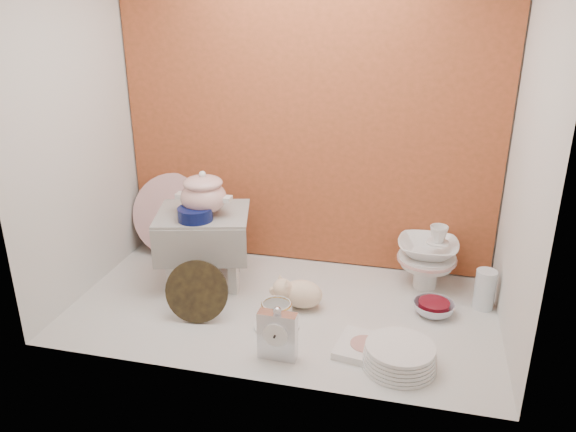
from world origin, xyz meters
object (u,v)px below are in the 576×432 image
at_px(soup_tureen, 203,193).
at_px(step_stool, 205,247).
at_px(floral_platter, 174,215).
at_px(dinner_plate_stack, 400,356).
at_px(crystal_bowl, 434,308).
at_px(mantel_clock, 278,333).
at_px(blue_white_vase, 202,244).
at_px(porcelain_tower, 427,256).
at_px(gold_rim_teacup, 276,314).
at_px(plush_pig, 302,293).

bearing_deg(soup_tureen, step_stool, 129.38).
relative_size(floral_platter, dinner_plate_stack, 1.58).
xyz_separation_m(floral_platter, crystal_bowl, (1.31, -0.32, -0.18)).
bearing_deg(floral_platter, dinner_plate_stack, -31.15).
distance_m(mantel_clock, dinner_plate_stack, 0.45).
height_order(soup_tureen, mantel_clock, soup_tureen).
distance_m(floral_platter, blue_white_vase, 0.24).
relative_size(step_stool, porcelain_tower, 1.31).
relative_size(floral_platter, gold_rim_teacup, 3.33).
xyz_separation_m(floral_platter, mantel_clock, (0.75, -0.77, -0.10)).
xyz_separation_m(floral_platter, porcelain_tower, (1.27, -0.08, -0.05)).
relative_size(floral_platter, plush_pig, 1.89).
bearing_deg(mantel_clock, plush_pig, 90.10).
xyz_separation_m(gold_rim_teacup, dinner_plate_stack, (0.50, -0.15, -0.02)).
bearing_deg(step_stool, plush_pig, -29.32).
xyz_separation_m(step_stool, porcelain_tower, (1.00, 0.19, -0.02)).
height_order(floral_platter, plush_pig, floral_platter).
xyz_separation_m(mantel_clock, porcelain_tower, (0.52, 0.69, 0.05)).
relative_size(plush_pig, gold_rim_teacup, 1.76).
distance_m(step_stool, plush_pig, 0.52).
bearing_deg(floral_platter, plush_pig, -27.56).
bearing_deg(gold_rim_teacup, porcelain_tower, 40.52).
xyz_separation_m(soup_tureen, floral_platter, (-0.29, 0.29, -0.24)).
xyz_separation_m(plush_pig, porcelain_tower, (0.51, 0.32, 0.09)).
bearing_deg(crystal_bowl, plush_pig, -172.16).
distance_m(step_stool, gold_rim_teacup, 0.53).
relative_size(dinner_plate_stack, porcelain_tower, 0.87).
bearing_deg(dinner_plate_stack, mantel_clock, -173.44).
distance_m(dinner_plate_stack, crystal_bowl, 0.42).
bearing_deg(plush_pig, floral_platter, 154.90).
bearing_deg(gold_rim_teacup, floral_platter, 140.33).
xyz_separation_m(step_stool, floral_platter, (-0.27, 0.27, 0.03)).
bearing_deg(blue_white_vase, crystal_bowl, -11.02).
bearing_deg(plush_pig, soup_tureen, 169.59).
relative_size(gold_rim_teacup, porcelain_tower, 0.42).
relative_size(gold_rim_teacup, crystal_bowl, 0.75).
height_order(mantel_clock, dinner_plate_stack, mantel_clock).
xyz_separation_m(blue_white_vase, crystal_bowl, (1.12, -0.22, -0.08)).
bearing_deg(floral_platter, soup_tureen, -45.05).
height_order(step_stool, dinner_plate_stack, step_stool).
relative_size(plush_pig, crystal_bowl, 1.32).
bearing_deg(dinner_plate_stack, porcelain_tower, 82.89).
relative_size(gold_rim_teacup, dinner_plate_stack, 0.47).
xyz_separation_m(mantel_clock, crystal_bowl, (0.56, 0.45, -0.08)).
bearing_deg(blue_white_vase, mantel_clock, -50.18).
bearing_deg(gold_rim_teacup, dinner_plate_stack, -16.32).
relative_size(step_stool, floral_platter, 0.95).
height_order(soup_tureen, plush_pig, soup_tureen).
height_order(step_stool, gold_rim_teacup, step_stool).
bearing_deg(soup_tureen, plush_pig, -12.87).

